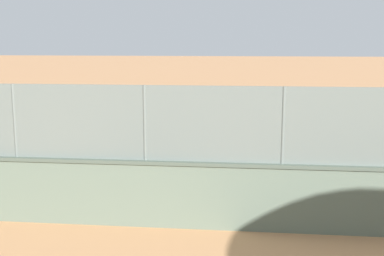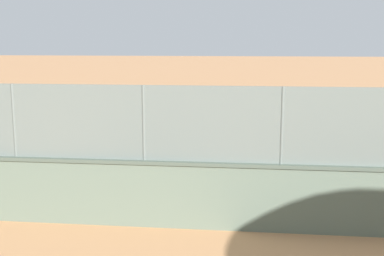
{
  "view_description": "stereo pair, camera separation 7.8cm",
  "coord_description": "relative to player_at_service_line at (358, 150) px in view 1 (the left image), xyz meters",
  "views": [
    {
      "loc": [
        -1.24,
        19.77,
        4.18
      ],
      "look_at": [
        0.83,
        4.62,
        1.49
      ],
      "focal_mm": 45.68,
      "sensor_mm": 36.0,
      "label": 1
    },
    {
      "loc": [
        -1.32,
        19.76,
        4.18
      ],
      "look_at": [
        0.83,
        4.62,
        1.49
      ],
      "focal_mm": 45.68,
      "sensor_mm": 36.0,
      "label": 2
    }
  ],
  "objects": [
    {
      "name": "player_foreground_swinging",
      "position": [
        6.06,
        -4.32,
        0.04
      ],
      "size": [
        0.75,
        1.25,
        1.6
      ],
      "color": "navy",
      "rests_on": "ground_plane"
    },
    {
      "name": "player_at_service_line",
      "position": [
        0.0,
        0.0,
        0.0
      ],
      "size": [
        0.7,
        1.22,
        1.54
      ],
      "color": "#591919",
      "rests_on": "ground_plane"
    },
    {
      "name": "sports_ball",
      "position": [
        1.44,
        1.96,
        -0.8
      ],
      "size": [
        0.21,
        0.21,
        0.21
      ],
      "primitive_type": "sphere",
      "color": "#3399D8",
      "rests_on": "ground_plane"
    },
    {
      "name": "courtside_bench",
      "position": [
        7.98,
        2.84,
        -0.44
      ],
      "size": [
        1.61,
        0.42,
        0.87
      ],
      "color": "brown",
      "rests_on": "ground_plane"
    },
    {
      "name": "perimeter_wall",
      "position": [
        5.6,
        4.77,
        -0.12
      ],
      "size": [
        24.89,
        0.93,
        1.55
      ],
      "color": "slate",
      "rests_on": "ground_plane"
    },
    {
      "name": "fence_panel_on_wall",
      "position": [
        5.6,
        4.77,
        1.5
      ],
      "size": [
        24.45,
        0.67,
        1.7
      ],
      "color": "slate",
      "rests_on": "perimeter_wall"
    },
    {
      "name": "player_baseline_waiting",
      "position": [
        8.85,
        -6.18,
        -0.04
      ],
      "size": [
        1.12,
        0.77,
        1.49
      ],
      "color": "#B2B2B2",
      "rests_on": "ground_plane"
    },
    {
      "name": "ground_plane",
      "position": [
        4.34,
        -4.5,
        -0.91
      ],
      "size": [
        260.0,
        260.0,
        0.0
      ],
      "primitive_type": "plane",
      "color": "tan"
    },
    {
      "name": "spare_ball_by_wall",
      "position": [
        4.74,
        4.1,
        -0.84
      ],
      "size": [
        0.14,
        0.14,
        0.14
      ],
      "primitive_type": "sphere",
      "color": "white",
      "rests_on": "ground_plane"
    }
  ]
}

